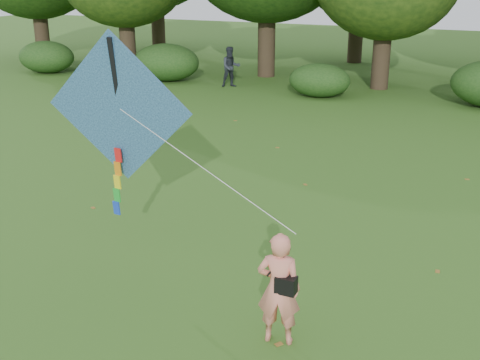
% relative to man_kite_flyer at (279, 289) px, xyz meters
% --- Properties ---
extents(ground, '(100.00, 100.00, 0.00)m').
position_rel_man_kite_flyer_xyz_m(ground, '(-0.70, 0.52, -0.88)').
color(ground, '#265114').
rests_on(ground, ground).
extents(man_kite_flyer, '(0.71, 0.54, 1.77)m').
position_rel_man_kite_flyer_xyz_m(man_kite_flyer, '(0.00, 0.00, 0.00)').
color(man_kite_flyer, '#F18771').
rests_on(man_kite_flyer, ground).
extents(bystander_left, '(1.14, 1.11, 1.86)m').
position_rel_man_kite_flyer_xyz_m(bystander_left, '(-9.13, 18.12, 0.04)').
color(bystander_left, '#262B33').
rests_on(bystander_left, ground).
extents(crossbody_bag, '(0.43, 0.20, 0.71)m').
position_rel_man_kite_flyer_xyz_m(crossbody_bag, '(0.12, -0.03, 0.12)').
color(crossbody_bag, black).
rests_on(crossbody_bag, ground).
extents(flying_kite, '(5.04, 1.53, 3.39)m').
position_rel_man_kite_flyer_xyz_m(flying_kite, '(-3.42, 1.15, 2.10)').
color(flying_kite, '#2851B0').
rests_on(flying_kite, ground).
extents(shrub_band, '(39.15, 3.22, 1.88)m').
position_rel_man_kite_flyer_xyz_m(shrub_band, '(-1.42, 18.12, -0.03)').
color(shrub_band, '#264919').
rests_on(shrub_band, ground).
extents(fallen_leaves, '(10.87, 12.46, 0.01)m').
position_rel_man_kite_flyer_xyz_m(fallen_leaves, '(-0.09, 5.89, -0.88)').
color(fallen_leaves, olive).
rests_on(fallen_leaves, ground).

